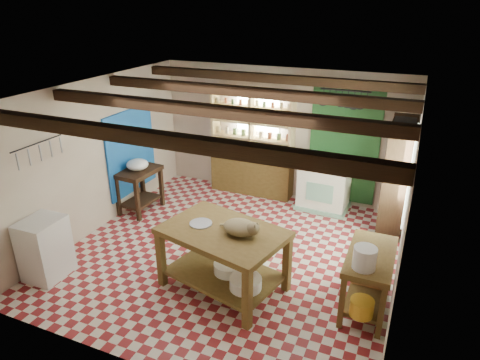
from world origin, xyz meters
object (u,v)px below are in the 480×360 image
at_px(stove, 324,187).
at_px(right_counter, 368,281).
at_px(work_table, 223,259).
at_px(cat, 240,227).
at_px(white_cabinet, 45,248).
at_px(prep_table, 140,190).

relative_size(stove, right_counter, 0.81).
xyz_separation_m(work_table, cat, (0.25, -0.01, 0.56)).
relative_size(work_table, cat, 3.55).
bearing_deg(right_counter, work_table, -169.55).
bearing_deg(work_table, cat, 11.31).
distance_m(stove, cat, 3.09).
bearing_deg(cat, work_table, -178.69).
bearing_deg(work_table, right_counter, 23.78).
height_order(white_cabinet, cat, cat).
height_order(stove, white_cabinet, white_cabinet).
xyz_separation_m(prep_table, right_counter, (4.38, -1.19, -0.01)).
bearing_deg(right_counter, stove, 114.06).
bearing_deg(stove, right_counter, -63.12).
relative_size(work_table, white_cabinet, 1.78).
bearing_deg(work_table, white_cabinet, -149.78).
distance_m(white_cabinet, cat, 2.91).
distance_m(work_table, cat, 0.62).
height_order(white_cabinet, right_counter, white_cabinet).
xyz_separation_m(stove, right_counter, (1.18, -2.65, -0.04)).
relative_size(right_counter, cat, 2.50).
distance_m(work_table, right_counter, 1.93).
bearing_deg(right_counter, prep_table, 164.81).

